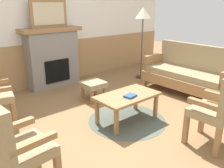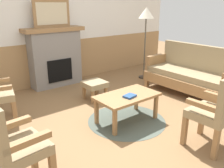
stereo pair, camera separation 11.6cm
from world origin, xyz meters
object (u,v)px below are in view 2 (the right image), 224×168
Objects in this scene: footstool at (95,85)px; book_on_table at (130,96)px; coffee_table at (127,98)px; couch at (190,75)px; framed_picture at (52,14)px; armchair_front_left at (217,109)px; fireplace at (55,57)px; armchair_near_fireplace at (11,144)px; floor_lamp_by_couch at (146,18)px.

book_on_table is at bearing -97.29° from footstool.
couch is at bearing 2.98° from coffee_table.
book_on_table is at bearing -89.17° from framed_picture.
book_on_table is 1.21m from armchair_front_left.
couch is 1.95m from armchair_front_left.
framed_picture is (0.00, 0.00, 0.91)m from fireplace.
footstool is 0.41× the size of armchair_front_left.
armchair_front_left is (0.43, -3.52, -1.02)m from framed_picture.
fireplace is at bearing 130.13° from couch.
book_on_table is 1.83m from armchair_near_fireplace.
coffee_table reaches higher than footstool.
framed_picture is 0.48× the size of floor_lamp_by_couch.
coffee_table is 0.12m from book_on_table.
book_on_table is 1.15m from footstool.
footstool is (0.18, -1.25, -0.37)m from fireplace.
footstool is at bearing -81.82° from fireplace.
framed_picture is 1.79m from footstool.
armchair_near_fireplace is (-1.76, -2.72, -0.11)m from fireplace.
armchair_front_left is (0.39, -1.14, 0.08)m from book_on_table.
armchair_near_fireplace is (-1.80, -0.34, 0.08)m from book_on_table.
couch is 1.84× the size of armchair_near_fireplace.
armchair_near_fireplace is 1.00× the size of armchair_front_left.
framed_picture reaches higher than fireplace.
footstool is at bearing 37.23° from armchair_near_fireplace.
armchair_front_left is 0.58× the size of floor_lamp_by_couch.
armchair_near_fireplace is at bearing -152.97° from floor_lamp_by_couch.
framed_picture reaches higher than armchair_front_left.
floor_lamp_by_couch reaches higher than couch.
framed_picture is at bearing 130.13° from couch.
framed_picture is 2.57m from coffee_table.
couch is (1.85, -2.19, -0.26)m from fireplace.
couch is (1.85, -2.19, -1.16)m from framed_picture.
fireplace is 3.24m from armchair_near_fireplace.
couch and armchair_near_fireplace have the same top height.
couch is 1.84× the size of armchair_front_left.
coffee_table is (-1.79, -0.09, -0.01)m from couch.
footstool is (0.12, 1.04, -0.10)m from coffee_table.
book_on_table is at bearing 108.96° from armchair_front_left.
couch is 1.83m from book_on_table.
fireplace is at bearing 90.83° from book_on_table.
fireplace is 2.30m from coffee_table.
coffee_table is 0.98× the size of armchair_near_fireplace.
couch is 1.07× the size of floor_lamp_by_couch.
framed_picture reaches higher than coffee_table.
armchair_front_left is at bearing -73.58° from coffee_table.
footstool is at bearing 150.41° from couch.
coffee_table is at bearing 106.42° from armchair_front_left.
footstool is at bearing 96.20° from armchair_front_left.
fireplace is at bearing 96.90° from armchair_front_left.
framed_picture reaches higher than footstool.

